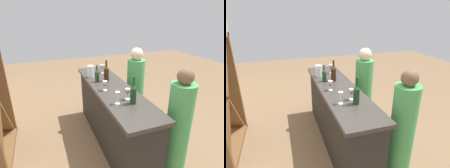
% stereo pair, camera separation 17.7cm
% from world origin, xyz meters
% --- Properties ---
extents(ground_plane, '(12.00, 12.00, 0.00)m').
position_xyz_m(ground_plane, '(0.00, 0.00, 0.00)').
color(ground_plane, '#846647').
extents(bar_counter, '(2.26, 0.56, 0.96)m').
position_xyz_m(bar_counter, '(0.00, 0.00, 0.49)').
color(bar_counter, '#2A2723').
rests_on(bar_counter, ground).
extents(wine_bottle_leftmost_olive_green, '(0.08, 0.08, 0.34)m').
position_xyz_m(wine_bottle_leftmost_olive_green, '(-0.59, -0.05, 1.09)').
color(wine_bottle_leftmost_olive_green, '#193D1E').
rests_on(wine_bottle_leftmost_olive_green, bar_counter).
extents(wine_bottle_second_left_amber_brown, '(0.08, 0.08, 0.34)m').
position_xyz_m(wine_bottle_second_left_amber_brown, '(0.29, -0.02, 1.09)').
color(wine_bottle_second_left_amber_brown, '#331E0F').
rests_on(wine_bottle_second_left_amber_brown, bar_counter).
extents(wine_bottle_center_olive_green, '(0.07, 0.07, 0.27)m').
position_xyz_m(wine_bottle_center_olive_green, '(0.30, 0.14, 1.07)').
color(wine_bottle_center_olive_green, '#193D1E').
rests_on(wine_bottle_center_olive_green, bar_counter).
extents(wine_glass_near_left, '(0.08, 0.08, 0.16)m').
position_xyz_m(wine_glass_near_left, '(0.70, -0.08, 1.07)').
color(wine_glass_near_left, white).
rests_on(wine_glass_near_left, bar_counter).
extents(wine_glass_near_center, '(0.07, 0.07, 0.15)m').
position_xyz_m(wine_glass_near_center, '(-0.46, -0.04, 1.06)').
color(wine_glass_near_center, white).
rests_on(wine_glass_near_center, bar_counter).
extents(wine_glass_near_right, '(0.06, 0.06, 0.16)m').
position_xyz_m(wine_glass_near_right, '(-0.53, 0.13, 1.08)').
color(wine_glass_near_right, white).
rests_on(wine_glass_near_right, bar_counter).
extents(wine_glass_far_left, '(0.07, 0.07, 0.14)m').
position_xyz_m(wine_glass_far_left, '(-0.08, 0.14, 1.06)').
color(wine_glass_far_left, white).
rests_on(wine_glass_far_left, bar_counter).
extents(water_pitcher, '(0.12, 0.12, 0.20)m').
position_xyz_m(water_pitcher, '(0.57, 0.17, 1.06)').
color(water_pitcher, silver).
rests_on(water_pitcher, bar_counter).
extents(person_left_guest, '(0.37, 0.37, 1.45)m').
position_xyz_m(person_left_guest, '(0.40, -0.61, 0.68)').
color(person_left_guest, '#4CA559').
rests_on(person_left_guest, ground).
extents(person_center_guest, '(0.32, 0.32, 1.43)m').
position_xyz_m(person_center_guest, '(-0.86, -0.57, 0.67)').
color(person_center_guest, '#4CA559').
rests_on(person_center_guest, ground).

